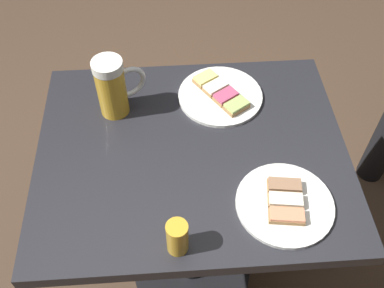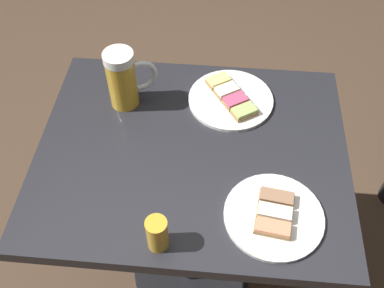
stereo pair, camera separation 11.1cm
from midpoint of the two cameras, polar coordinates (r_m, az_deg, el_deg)
ground_plane at (r=1.77m, az=-1.86°, el=-15.98°), size 6.00×6.00×0.00m
cafe_table at (r=1.27m, az=-2.52°, el=-5.65°), size 0.79×0.65×0.75m
plate_near at (r=1.24m, az=1.11°, el=6.22°), size 0.24×0.24×0.03m
plate_far at (r=1.04m, az=8.87°, el=-7.73°), size 0.23×0.23×0.03m
beer_mug at (r=1.18m, az=-12.78°, el=7.05°), size 0.13×0.09×0.17m
beer_glass_small at (r=0.94m, az=-5.34°, el=-12.10°), size 0.05×0.05×0.09m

